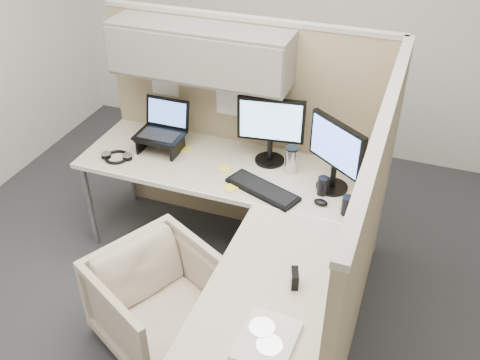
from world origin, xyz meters
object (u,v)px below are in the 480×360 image
(office_chair, at_px, (160,298))
(monitor_left, at_px, (271,126))
(desk, at_px, (237,214))
(keyboard, at_px, (263,189))

(office_chair, relative_size, monitor_left, 1.47)
(office_chair, distance_m, monitor_left, 1.29)
(desk, relative_size, keyboard, 4.10)
(keyboard, bearing_deg, monitor_left, 121.71)
(monitor_left, bearing_deg, keyboard, -87.51)
(desk, xyz_separation_m, keyboard, (0.09, 0.22, 0.05))
(monitor_left, distance_m, keyboard, 0.44)
(desk, distance_m, monitor_left, 0.65)
(desk, bearing_deg, keyboard, 68.02)
(office_chair, height_order, keyboard, keyboard)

